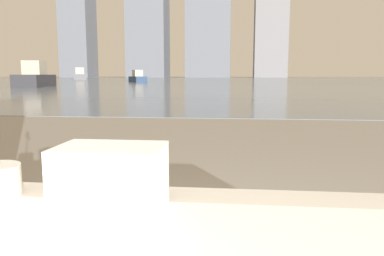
{
  "coord_description": "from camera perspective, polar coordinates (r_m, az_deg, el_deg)",
  "views": [
    {
      "loc": [
        0.14,
        0.08,
        0.81
      ],
      "look_at": [
        -0.11,
        2.43,
        0.47
      ],
      "focal_mm": 35.0,
      "sensor_mm": 36.0,
      "label": 1
    }
  ],
  "objects": [
    {
      "name": "harbor_boat_0",
      "position": [
        63.76,
        -16.72,
        7.67
      ],
      "size": [
        3.73,
        5.53,
        1.97
      ],
      "color": "#4C4C51",
      "rests_on": "harbor_water"
    },
    {
      "name": "harbor_boat_1",
      "position": [
        27.94,
        -22.8,
        7.1
      ],
      "size": [
        2.47,
        4.87,
        1.74
      ],
      "color": "#2D2D33",
      "rests_on": "harbor_water"
    },
    {
      "name": "skyline_tower_3",
      "position": [
        119.47,
        11.94,
        15.3
      ],
      "size": [
        9.78,
        7.98,
        32.28
      ],
      "color": "slate",
      "rests_on": "ground_plane"
    },
    {
      "name": "harbor_boat_2",
      "position": [
        42.36,
        -8.29,
        7.57
      ],
      "size": [
        2.79,
        3.72,
        1.34
      ],
      "color": "navy",
      "rests_on": "harbor_water"
    },
    {
      "name": "skyline_tower_2",
      "position": [
        118.96,
        2.54,
        14.79
      ],
      "size": [
        13.58,
        9.67,
        29.37
      ],
      "color": "slate",
      "rests_on": "ground_plane"
    },
    {
      "name": "towel_stack",
      "position": [
        0.92,
        -12.23,
        -7.57
      ],
      "size": [
        0.25,
        0.17,
        0.16
      ],
      "color": "white",
      "rests_on": "bathtub"
    },
    {
      "name": "harbor_water",
      "position": [
        61.93,
        5.95,
        7.31
      ],
      "size": [
        180.0,
        110.0,
        0.01
      ],
      "color": "slate",
      "rests_on": "ground_plane"
    }
  ]
}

